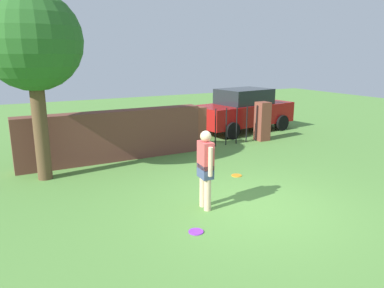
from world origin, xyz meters
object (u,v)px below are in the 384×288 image
tree (32,43)px  frisbee_purple (196,232)px  frisbee_orange (237,175)px  person (205,166)px  car (243,110)px

tree → frisbee_purple: (1.99, -4.32, -3.31)m
tree → frisbee_orange: (4.41, -2.10, -3.31)m
frisbee_purple → frisbee_orange: (2.41, 2.22, 0.00)m
tree → frisbee_purple: 5.80m
person → tree: bearing=42.2°
tree → car: bearing=17.6°
frisbee_purple → tree: bearing=114.8°
frisbee_purple → frisbee_orange: same height
car → frisbee_purple: 9.07m
tree → person: tree is taller
tree → frisbee_purple: size_ratio=16.82×
car → frisbee_purple: car is taller
person → car: (5.24, 5.99, -0.04)m
car → frisbee_orange: car is taller
car → tree: bearing=-170.4°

